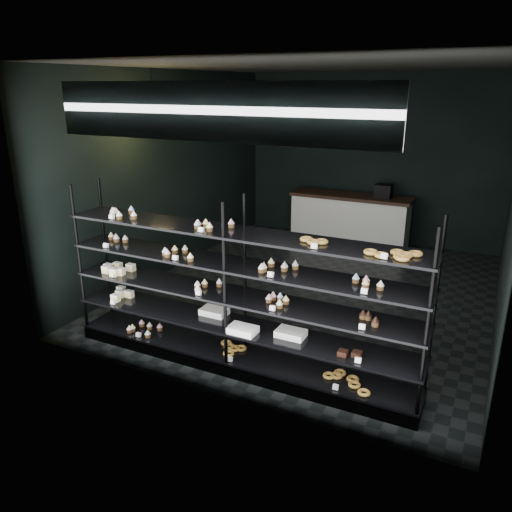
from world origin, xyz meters
name	(u,v)px	position (x,y,z in m)	size (l,w,h in m)	color
room	(319,186)	(0.00, 0.00, 1.60)	(5.01, 6.01, 3.20)	black
display_shelf	(233,314)	(-0.06, -2.45, 0.63)	(4.00, 0.50, 1.91)	black
signage	(209,112)	(0.00, -2.93, 2.75)	(3.30, 0.05, 0.50)	#0D1445
pendant_lamp	(154,125)	(-1.96, -1.13, 2.45)	(0.32, 0.32, 0.89)	black
service_counter	(350,219)	(-0.20, 2.50, 0.50)	(2.29, 0.65, 1.23)	silver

